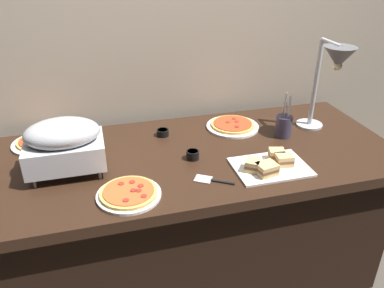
% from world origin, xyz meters
% --- Properties ---
extents(ground_plane, '(8.00, 8.00, 0.00)m').
position_xyz_m(ground_plane, '(0.00, 0.00, 0.00)').
color(ground_plane, '#4C443D').
extents(back_wall, '(4.40, 0.04, 2.40)m').
position_xyz_m(back_wall, '(0.00, 0.50, 1.20)').
color(back_wall, tan).
rests_on(back_wall, ground_plane).
extents(buffet_table, '(1.90, 0.84, 0.76)m').
position_xyz_m(buffet_table, '(0.00, 0.00, 0.39)').
color(buffet_table, black).
rests_on(buffet_table, ground_plane).
extents(chafing_dish, '(0.32, 0.23, 0.25)m').
position_xyz_m(chafing_dish, '(-0.59, -0.02, 0.90)').
color(chafing_dish, '#B7BABF').
rests_on(chafing_dish, buffet_table).
extents(heat_lamp, '(0.15, 0.30, 0.48)m').
position_xyz_m(heat_lamp, '(0.66, 0.01, 1.13)').
color(heat_lamp, '#B7BABF').
rests_on(heat_lamp, buffet_table).
extents(pizza_plate_front, '(0.26, 0.26, 0.03)m').
position_xyz_m(pizza_plate_front, '(-0.36, -0.27, 0.77)').
color(pizza_plate_front, white).
rests_on(pizza_plate_front, buffet_table).
extents(pizza_plate_center, '(0.26, 0.26, 0.03)m').
position_xyz_m(pizza_plate_center, '(-0.74, 0.28, 0.77)').
color(pizza_plate_center, white).
rests_on(pizza_plate_center, buffet_table).
extents(pizza_plate_raised_stand, '(0.28, 0.28, 0.03)m').
position_xyz_m(pizza_plate_raised_stand, '(0.25, 0.22, 0.77)').
color(pizza_plate_raised_stand, white).
rests_on(pizza_plate_raised_stand, buffet_table).
extents(sandwich_platter, '(0.33, 0.24, 0.06)m').
position_xyz_m(sandwich_platter, '(0.26, -0.23, 0.78)').
color(sandwich_platter, white).
rests_on(sandwich_platter, buffet_table).
extents(sauce_cup_near, '(0.06, 0.06, 0.04)m').
position_xyz_m(sauce_cup_near, '(-0.04, -0.05, 0.78)').
color(sauce_cup_near, black).
rests_on(sauce_cup_near, buffet_table).
extents(sauce_cup_far, '(0.06, 0.06, 0.03)m').
position_xyz_m(sauce_cup_far, '(-0.13, 0.22, 0.78)').
color(sauce_cup_far, black).
rests_on(sauce_cup_far, buffet_table).
extents(utensil_holder, '(0.08, 0.08, 0.23)m').
position_xyz_m(utensil_holder, '(0.47, 0.06, 0.82)').
color(utensil_holder, '#383347').
rests_on(utensil_holder, buffet_table).
extents(serving_spatula, '(0.16, 0.12, 0.01)m').
position_xyz_m(serving_spatula, '(-0.01, -0.25, 0.76)').
color(serving_spatula, '#B7BABF').
rests_on(serving_spatula, buffet_table).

